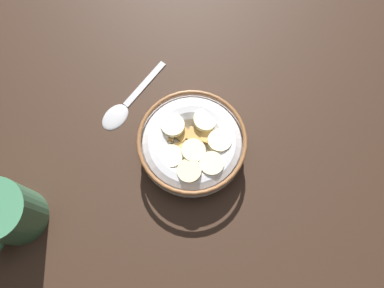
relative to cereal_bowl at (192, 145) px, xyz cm
name	(u,v)px	position (x,y,z in cm)	size (l,w,h in cm)	color
ground_plane	(192,152)	(-0.04, -0.02, -3.75)	(129.64, 129.64, 2.00)	#332116
cereal_bowl	(192,145)	(0.00, 0.00, 0.00)	(15.32, 15.32, 5.61)	silver
spoon	(121,109)	(-2.56, -12.47, -2.40)	(14.25, 6.49, 0.80)	#B7B7BC
coffee_mug	(7,214)	(17.44, -19.56, 1.54)	(10.72, 7.92, 8.58)	#3F7F59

